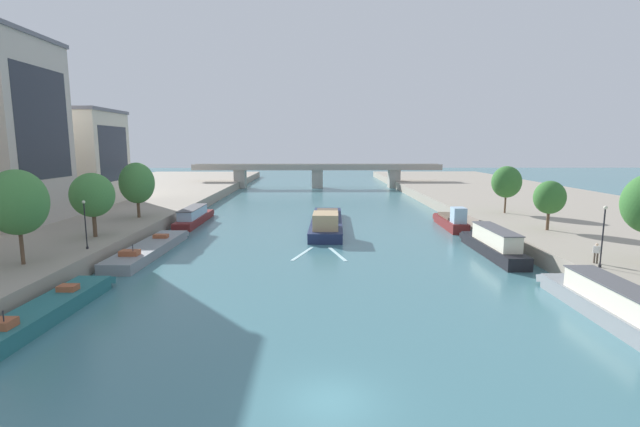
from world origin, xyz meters
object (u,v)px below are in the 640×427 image
object	(u,v)px
barge_midriver	(327,222)
moored_boat_right_upstream	(451,221)
bridge_far	(317,173)
person_on_quay	(596,252)
moored_boat_left_far	(150,249)
tree_right_by_lamp	(507,182)
lamppost_right_bank	(603,234)
tree_left_distant	(92,195)
moored_boat_right_far	(607,302)
tree_right_third	(550,197)
moored_boat_right_gap_after	(493,244)
lamppost_left_bank	(85,222)
moored_boat_left_gap_after	(45,311)
tree_left_end_of_row	(17,202)
tree_left_midway	(137,183)
moored_boat_left_midway	(194,216)

from	to	relation	value
barge_midriver	moored_boat_right_upstream	world-z (taller)	moored_boat_right_upstream
bridge_far	person_on_quay	world-z (taller)	bridge_far
moored_boat_left_far	tree_right_by_lamp	bearing A→B (deg)	19.97
lamppost_right_bank	bridge_far	xyz separation A→B (m)	(-21.35, 83.47, -0.45)
tree_left_distant	moored_boat_right_far	bearing A→B (deg)	-23.34
tree_right_third	tree_right_by_lamp	xyz separation A→B (m)	(0.52, 12.52, 0.67)
moored_boat_right_gap_after	lamppost_left_bank	xyz separation A→B (m)	(-38.84, -4.28, 3.01)
moored_boat_right_upstream	tree_right_third	size ratio (longest dim) A/B	2.05
lamppost_right_bank	person_on_quay	size ratio (longest dim) A/B	2.96
tree_left_distant	tree_right_by_lamp	size ratio (longest dim) A/B	1.01
tree_left_distant	bridge_far	world-z (taller)	tree_left_distant
tree_right_third	tree_left_distant	bearing A→B (deg)	-176.33
moored_boat_right_gap_after	barge_midriver	bearing A→B (deg)	137.97
moored_boat_left_gap_after	tree_left_end_of_row	world-z (taller)	tree_left_end_of_row
moored_boat_left_far	lamppost_left_bank	bearing A→B (deg)	-124.45
moored_boat_right_gap_after	tree_left_end_of_row	size ratio (longest dim) A/B	1.83
moored_boat_right_upstream	lamppost_right_bank	world-z (taller)	lamppost_right_bank
person_on_quay	moored_boat_right_upstream	bearing A→B (deg)	99.16
moored_boat_right_gap_after	person_on_quay	xyz separation A→B (m)	(4.29, -9.81, 1.51)
lamppost_left_bank	lamppost_right_bank	bearing A→B (deg)	-8.97
bridge_far	lamppost_left_bank	bearing A→B (deg)	-105.56
tree_left_end_of_row	tree_left_midway	world-z (taller)	tree_left_end_of_row
barge_midriver	bridge_far	bearing A→B (deg)	90.92
moored_boat_left_far	moored_boat_right_far	size ratio (longest dim) A/B	1.24
person_on_quay	moored_boat_left_far	bearing A→B (deg)	164.64
moored_boat_left_midway	moored_boat_left_far	bearing A→B (deg)	-89.43
moored_boat_left_midway	tree_left_midway	distance (m)	9.51
moored_boat_left_midway	moored_boat_right_upstream	size ratio (longest dim) A/B	1.31
moored_boat_right_upstream	tree_right_by_lamp	bearing A→B (deg)	12.37
moored_boat_left_far	moored_boat_right_upstream	distance (m)	38.15
tree_right_by_lamp	lamppost_right_bank	xyz separation A→B (m)	(-4.32, -27.82, -1.67)
moored_boat_right_upstream	tree_right_third	world-z (taller)	tree_right_third
tree_left_midway	barge_midriver	bearing A→B (deg)	3.11
tree_right_third	moored_boat_left_gap_after	bearing A→B (deg)	-154.28
moored_boat_left_far	tree_right_by_lamp	distance (m)	46.50
tree_left_distant	tree_left_midway	xyz separation A→B (m)	(-0.32, 12.41, 0.17)
moored_boat_left_gap_after	moored_boat_right_gap_after	size ratio (longest dim) A/B	1.02
moored_boat_right_far	tree_left_midway	xyz separation A→B (m)	(-41.86, 30.33, 5.19)
tree_right_third	tree_right_by_lamp	distance (m)	12.55
moored_boat_left_midway	moored_boat_right_far	distance (m)	50.96
moored_boat_left_gap_after	person_on_quay	bearing A→B (deg)	9.58
tree_left_midway	tree_left_distant	bearing A→B (deg)	-88.53
moored_boat_left_gap_after	tree_right_by_lamp	world-z (taller)	tree_right_by_lamp
tree_left_distant	lamppost_right_bank	world-z (taller)	tree_left_distant
moored_boat_right_upstream	tree_left_distant	distance (m)	43.58
tree_left_distant	person_on_quay	bearing A→B (deg)	-13.72
barge_midriver	moored_boat_right_gap_after	xyz separation A→B (m)	(16.55, -14.92, 0.27)
tree_left_distant	person_on_quay	size ratio (longest dim) A/B	4.04
barge_midriver	lamppost_right_bank	world-z (taller)	lamppost_right_bank
tree_left_midway	bridge_far	world-z (taller)	tree_left_midway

